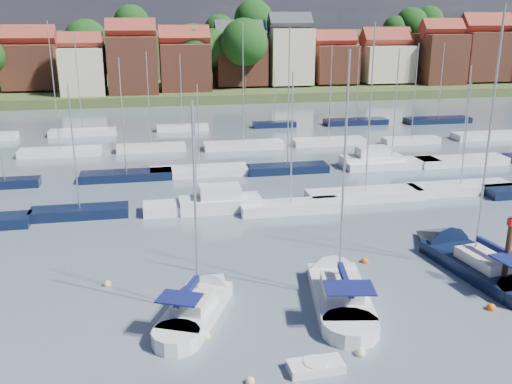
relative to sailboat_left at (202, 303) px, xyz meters
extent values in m
plane|color=#475360|center=(8.61, 37.14, -0.36)|extent=(260.00, 260.00, 0.00)
cube|color=silver|center=(-0.39, -0.85, -0.11)|extent=(4.82, 6.56, 1.20)
cone|color=silver|center=(1.19, 2.59, -0.11)|extent=(3.52, 3.73, 2.52)
cylinder|color=silver|center=(-1.65, -3.60, -0.11)|extent=(3.35, 3.35, 1.20)
cube|color=beige|center=(-0.57, -1.23, 0.84)|extent=(2.66, 3.03, 0.70)
cylinder|color=#B2B2B7|center=(-0.21, -0.47, 6.10)|extent=(0.14, 0.14, 11.22)
cylinder|color=#B2B2B7|center=(-0.92, -2.00, 1.69)|extent=(1.49, 3.10, 0.10)
cube|color=#101550|center=(-0.92, -2.00, 1.84)|extent=(1.61, 3.03, 0.35)
cube|color=#101550|center=(-1.37, -2.99, 1.99)|extent=(2.58, 2.27, 0.08)
cube|color=silver|center=(8.07, -0.72, -0.11)|extent=(4.31, 7.79, 1.20)
cone|color=silver|center=(8.88, 3.81, -0.11)|extent=(3.65, 4.06, 3.07)
cylinder|color=silver|center=(7.43, -4.35, -0.11)|extent=(3.56, 3.56, 1.20)
cube|color=beige|center=(7.98, -1.22, 0.84)|extent=(2.65, 3.40, 0.70)
cylinder|color=#B2B2B7|center=(8.16, -0.22, 7.31)|extent=(0.14, 0.14, 13.64)
cylinder|color=#B2B2B7|center=(7.80, -2.23, 1.69)|extent=(0.82, 4.05, 0.10)
cube|color=#101550|center=(7.80, -2.23, 1.84)|extent=(0.98, 3.88, 0.35)
cube|color=#101550|center=(7.57, -3.54, 1.99)|extent=(2.89, 2.27, 0.08)
cube|color=black|center=(18.46, 1.48, -0.11)|extent=(4.61, 8.84, 1.20)
cone|color=black|center=(17.76, 6.71, -0.11)|extent=(4.03, 4.53, 3.52)
cube|color=beige|center=(18.54, 0.90, 0.84)|extent=(2.91, 3.81, 0.70)
cylinder|color=#B2B2B7|center=(18.38, 2.06, 8.48)|extent=(0.14, 0.14, 15.99)
cylinder|color=#B2B2B7|center=(18.69, -0.27, 1.69)|extent=(0.72, 4.66, 0.10)
cube|color=#101550|center=(18.69, -0.27, 1.84)|extent=(0.89, 4.46, 0.35)
cube|color=silver|center=(4.73, -7.05, -0.18)|extent=(2.68, 1.32, 0.52)
cylinder|color=silver|center=(4.73, -7.05, -0.03)|extent=(1.23, 1.23, 0.33)
cylinder|color=#4C331E|center=(18.61, -0.91, 0.84)|extent=(0.36, 0.36, 6.92)
cube|color=red|center=(18.61, -0.91, 3.99)|extent=(0.40, 0.40, 0.44)
sphere|color=beige|center=(1.50, -7.42, -0.36)|extent=(0.44, 0.44, 0.44)
sphere|color=beige|center=(-0.08, -3.25, -0.36)|extent=(0.48, 0.48, 0.48)
sphere|color=beige|center=(7.30, -6.20, -0.36)|extent=(0.54, 0.54, 0.54)
sphere|color=#D85914|center=(11.63, 4.37, -0.36)|extent=(0.51, 0.51, 0.51)
sphere|color=#D85914|center=(16.34, -3.24, -0.36)|extent=(0.53, 0.53, 0.53)
sphere|color=beige|center=(-5.52, 4.06, -0.36)|extent=(0.50, 0.50, 0.50)
cube|color=black|center=(-8.50, 17.68, -0.01)|extent=(8.01, 2.24, 1.00)
cylinder|color=#B2B2B7|center=(-8.50, 17.68, 5.56)|extent=(0.12, 0.12, 10.16)
cube|color=silver|center=(1.35, 17.35, -0.01)|extent=(9.22, 2.58, 1.00)
cylinder|color=#B2B2B7|center=(1.35, 17.35, 4.58)|extent=(0.12, 0.12, 8.18)
cube|color=silver|center=(9.25, 15.75, -0.01)|extent=(8.78, 2.46, 1.00)
cylinder|color=#B2B2B7|center=(9.25, 15.75, 6.01)|extent=(0.12, 0.12, 11.06)
cube|color=silver|center=(16.85, 17.81, -0.01)|extent=(10.79, 3.02, 1.00)
cylinder|color=#B2B2B7|center=(16.85, 17.81, 7.92)|extent=(0.12, 0.12, 14.87)
cube|color=silver|center=(26.59, 18.17, -0.01)|extent=(10.13, 2.84, 1.00)
cylinder|color=#B2B2B7|center=(26.59, 18.17, 5.28)|extent=(0.12, 0.12, 9.59)
cube|color=silver|center=(3.30, 17.14, 0.14)|extent=(7.00, 2.60, 1.40)
cube|color=silver|center=(3.30, 17.14, 1.24)|extent=(3.50, 2.20, 1.30)
cube|color=black|center=(-16.63, 28.13, -0.01)|extent=(6.54, 1.83, 1.00)
cube|color=black|center=(-4.94, 28.78, -0.01)|extent=(9.30, 2.60, 1.00)
cylinder|color=#B2B2B7|center=(-4.94, 28.78, 6.23)|extent=(0.12, 0.12, 11.48)
cube|color=silver|center=(2.67, 29.16, -0.01)|extent=(10.40, 2.91, 1.00)
cylinder|color=#B2B2B7|center=(2.67, 29.16, 4.87)|extent=(0.12, 0.12, 8.77)
cube|color=black|center=(12.09, 28.43, -0.01)|extent=(8.80, 2.46, 1.00)
cylinder|color=#B2B2B7|center=(12.09, 28.43, 7.65)|extent=(0.12, 0.12, 14.33)
cube|color=silver|center=(24.01, 28.31, -0.01)|extent=(10.73, 3.00, 1.00)
cylinder|color=#B2B2B7|center=(24.01, 28.31, 6.56)|extent=(0.12, 0.12, 12.14)
cube|color=silver|center=(32.44, 28.11, -0.01)|extent=(10.48, 2.93, 1.00)
cylinder|color=#B2B2B7|center=(32.44, 28.11, 5.62)|extent=(0.12, 0.12, 10.28)
cube|color=silver|center=(22.07, 29.14, 0.14)|extent=(7.00, 2.60, 1.40)
cube|color=silver|center=(22.07, 29.14, 1.24)|extent=(3.50, 2.20, 1.30)
cube|color=silver|center=(-13.10, 41.35, -0.01)|extent=(9.71, 2.72, 1.00)
cylinder|color=#B2B2B7|center=(-13.10, 41.35, 7.93)|extent=(0.12, 0.12, 14.88)
cube|color=silver|center=(-2.22, 41.65, -0.01)|extent=(8.49, 2.38, 1.00)
cylinder|color=#B2B2B7|center=(-2.22, 41.65, 6.14)|extent=(0.12, 0.12, 11.31)
cube|color=silver|center=(9.41, 40.92, -0.01)|extent=(10.16, 2.85, 1.00)
cylinder|color=#B2B2B7|center=(9.41, 40.92, 7.78)|extent=(0.12, 0.12, 14.59)
cube|color=silver|center=(20.79, 41.04, -0.01)|extent=(9.53, 2.67, 1.00)
cylinder|color=#B2B2B7|center=(20.79, 41.04, 6.44)|extent=(0.12, 0.12, 11.91)
cube|color=silver|center=(31.77, 39.65, -0.01)|extent=(7.62, 2.13, 1.00)
cylinder|color=#B2B2B7|center=(31.77, 39.65, 6.55)|extent=(0.12, 0.12, 12.13)
cube|color=silver|center=(43.84, 40.73, -0.01)|extent=(10.17, 2.85, 1.00)
cylinder|color=#B2B2B7|center=(43.84, 40.73, 5.35)|extent=(0.12, 0.12, 9.73)
cube|color=silver|center=(-11.64, 53.70, -0.01)|extent=(9.24, 2.59, 1.00)
cylinder|color=#B2B2B7|center=(-11.64, 53.70, 7.07)|extent=(0.12, 0.12, 13.17)
cube|color=silver|center=(2.53, 54.45, -0.01)|extent=(7.57, 2.12, 1.00)
cylinder|color=#B2B2B7|center=(2.53, 54.45, 5.61)|extent=(0.12, 0.12, 10.24)
cube|color=black|center=(16.50, 54.61, -0.01)|extent=(6.58, 1.84, 1.00)
cylinder|color=#B2B2B7|center=(16.50, 54.61, 4.49)|extent=(0.12, 0.12, 8.01)
cube|color=black|center=(29.55, 54.55, -0.01)|extent=(9.92, 2.78, 1.00)
cylinder|color=#B2B2B7|center=(29.55, 54.55, 5.94)|extent=(0.12, 0.12, 10.92)
cube|color=black|center=(42.89, 53.51, -0.01)|extent=(10.55, 2.95, 1.00)
cylinder|color=#B2B2B7|center=(42.89, 53.51, 6.24)|extent=(0.12, 0.12, 11.51)
cube|color=#424F27|center=(8.61, 114.14, -0.06)|extent=(200.00, 70.00, 3.00)
cube|color=#424F27|center=(8.61, 139.14, 4.64)|extent=(200.00, 60.00, 14.00)
cube|color=brown|center=(-25.03, 94.93, 6.20)|extent=(10.37, 9.97, 8.73)
cube|color=maroon|center=(-25.03, 94.93, 11.83)|extent=(10.57, 5.13, 5.13)
cube|color=beige|center=(-14.13, 86.15, 5.72)|extent=(8.09, 8.80, 8.96)
cube|color=maroon|center=(-14.13, 86.15, 11.19)|extent=(8.25, 4.00, 4.00)
cube|color=brown|center=(-4.74, 87.08, 6.72)|extent=(9.36, 10.17, 10.97)
cube|color=maroon|center=(-4.74, 87.08, 13.35)|extent=(9.54, 4.63, 4.63)
cube|color=brown|center=(5.57, 88.79, 5.95)|extent=(9.90, 8.56, 9.42)
cube|color=maroon|center=(5.57, 88.79, 11.87)|extent=(10.10, 4.90, 4.90)
cube|color=brown|center=(17.71, 93.79, 6.58)|extent=(10.59, 8.93, 9.49)
cube|color=#383A42|center=(17.71, 93.79, 12.62)|extent=(10.80, 5.24, 5.24)
cube|color=beige|center=(28.32, 92.94, 7.66)|extent=(9.01, 8.61, 11.65)
cube|color=#383A42|center=(28.32, 92.94, 14.59)|extent=(9.19, 4.46, 4.46)
cube|color=brown|center=(38.79, 94.14, 5.84)|extent=(9.10, 9.34, 8.00)
cube|color=maroon|center=(38.79, 94.14, 10.95)|extent=(9.28, 4.50, 4.50)
cube|color=beige|center=(50.57, 93.73, 5.77)|extent=(10.86, 9.59, 7.88)
cube|color=maroon|center=(50.57, 93.73, 11.04)|extent=(11.07, 5.37, 5.37)
cube|color=brown|center=(62.37, 91.06, 6.72)|extent=(9.18, 9.96, 10.97)
cube|color=maroon|center=(62.37, 91.06, 13.33)|extent=(9.36, 4.54, 4.54)
cube|color=brown|center=(73.79, 92.36, 7.22)|extent=(11.39, 9.67, 10.76)
cube|color=maroon|center=(73.79, 92.36, 13.99)|extent=(11.62, 5.64, 5.64)
cylinder|color=#382619|center=(65.39, 112.65, 8.15)|extent=(0.50, 0.50, 4.47)
sphere|color=#1D4B17|center=(65.39, 112.65, 14.22)|extent=(8.18, 8.18, 8.18)
cylinder|color=#382619|center=(12.07, 93.07, 3.46)|extent=(0.50, 0.50, 4.46)
sphere|color=#1D4B17|center=(12.07, 93.07, 9.51)|extent=(8.15, 8.15, 8.15)
cylinder|color=#382619|center=(23.83, 110.82, 8.21)|extent=(0.50, 0.50, 5.15)
sphere|color=#1D4B17|center=(23.83, 110.82, 15.20)|extent=(9.41, 9.41, 9.41)
cylinder|color=#382619|center=(-4.93, 113.46, 8.31)|extent=(0.50, 0.50, 4.56)
sphere|color=#1D4B17|center=(-4.93, 113.46, 14.50)|extent=(8.34, 8.34, 8.34)
cylinder|color=#382619|center=(-14.62, 102.39, 3.81)|extent=(0.50, 0.50, 5.15)
sphere|color=#1D4B17|center=(-14.62, 102.39, 10.80)|extent=(9.42, 9.42, 9.42)
cylinder|color=#382619|center=(-30.06, 104.46, 6.39)|extent=(0.50, 0.50, 3.42)
sphere|color=#1D4B17|center=(-30.06, 104.46, 11.04)|extent=(6.26, 6.26, 6.26)
cylinder|color=#382619|center=(22.37, 101.85, 3.12)|extent=(0.50, 0.50, 3.77)
sphere|color=#1D4B17|center=(22.37, 101.85, 8.23)|extent=(6.89, 6.89, 6.89)
cylinder|color=#382619|center=(17.66, 88.08, 3.84)|extent=(0.50, 0.50, 5.21)
sphere|color=#1D4B17|center=(17.66, 88.08, 10.92)|extent=(9.53, 9.53, 9.53)
cylinder|color=#382619|center=(70.54, 98.77, 2.72)|extent=(0.50, 0.50, 2.97)
sphere|color=#1D4B17|center=(70.54, 98.77, 6.76)|extent=(5.44, 5.44, 5.44)
cylinder|color=#382619|center=(7.46, 90.90, 3.66)|extent=(0.50, 0.50, 4.84)
sphere|color=#1D4B17|center=(7.46, 90.90, 10.23)|extent=(8.85, 8.85, 8.85)
cylinder|color=#382619|center=(61.29, 112.86, 7.80)|extent=(0.50, 0.50, 3.72)
sphere|color=#1D4B17|center=(61.29, 112.86, 12.85)|extent=(6.80, 6.80, 6.80)
cylinder|color=#382619|center=(62.66, 91.27, 3.26)|extent=(0.50, 0.50, 4.05)
sphere|color=#1D4B17|center=(62.66, 91.27, 8.75)|extent=(7.40, 7.40, 7.40)
cylinder|color=#382619|center=(15.45, 110.44, 7.54)|extent=(0.50, 0.50, 3.93)
sphere|color=#1D4B17|center=(15.45, 110.44, 12.88)|extent=(7.19, 7.19, 7.19)
cylinder|color=#382619|center=(39.26, 97.32, 3.15)|extent=(0.50, 0.50, 3.82)
sphere|color=#1D4B17|center=(39.26, 97.32, 8.34)|extent=(6.99, 6.99, 6.99)
cylinder|color=#382619|center=(-8.83, 90.27, 2.98)|extent=(0.50, 0.50, 3.48)
sphere|color=#1D4B17|center=(-8.83, 90.27, 7.70)|extent=(6.37, 6.37, 6.37)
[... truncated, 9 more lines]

